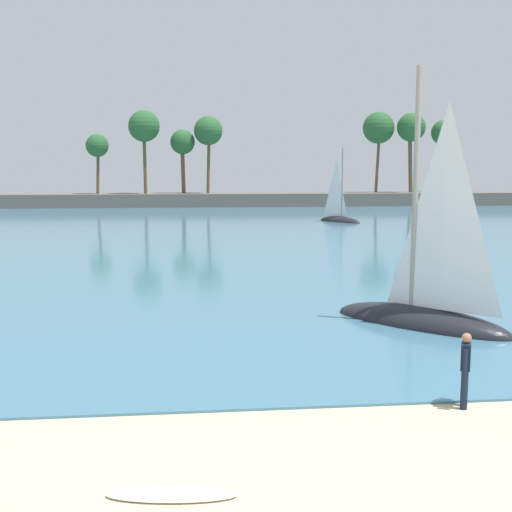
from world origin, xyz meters
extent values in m
cube|color=teal|center=(0.00, 64.92, 0.03)|extent=(220.00, 114.46, 0.06)
cube|color=#605B54|center=(0.00, 82.15, 0.90)|extent=(104.04, 6.00, 1.80)
cylinder|color=brown|center=(28.44, 82.38, 6.31)|extent=(1.02, 0.72, 9.04)
sphere|color=#285B2D|center=(28.44, 82.38, 10.81)|extent=(3.94, 3.94, 3.94)
cylinder|color=brown|center=(-3.18, 83.05, 5.25)|extent=(0.66, 0.77, 6.92)
sphere|color=#285B2D|center=(-3.18, 83.05, 8.70)|extent=(3.31, 3.31, 3.31)
cylinder|color=brown|center=(0.27, 82.09, 5.98)|extent=(0.64, 0.41, 8.37)
sphere|color=#285B2D|center=(0.27, 82.09, 10.16)|extent=(3.85, 3.85, 3.85)
cylinder|color=brown|center=(-14.31, 81.45, 4.96)|extent=(0.60, 0.64, 6.35)
sphere|color=#285B2D|center=(-14.31, 81.45, 8.13)|extent=(2.99, 2.99, 2.99)
cylinder|color=brown|center=(24.16, 83.66, 6.30)|extent=(0.86, 0.81, 9.01)
sphere|color=#285B2D|center=(24.16, 83.66, 10.80)|extent=(4.41, 4.41, 4.41)
cylinder|color=brown|center=(33.44, 83.19, 5.99)|extent=(0.50, 0.79, 8.40)
sphere|color=#285B2D|center=(33.44, 83.19, 10.18)|extent=(3.46, 3.46, 3.46)
cylinder|color=brown|center=(-8.18, 81.41, 6.24)|extent=(0.49, 0.47, 8.87)
sphere|color=#285B2D|center=(-8.18, 81.41, 10.67)|extent=(4.12, 4.12, 4.12)
cylinder|color=#141E33|center=(3.62, 7.54, 0.43)|extent=(0.15, 0.15, 0.86)
cylinder|color=#141E33|center=(3.53, 7.34, 0.43)|extent=(0.15, 0.15, 0.86)
cube|color=#141E33|center=(3.57, 7.44, 1.15)|extent=(0.33, 0.39, 0.58)
sphere|color=#9E7051|center=(3.57, 7.44, 1.56)|extent=(0.21, 0.21, 0.21)
cylinder|color=#141E33|center=(3.67, 7.65, 1.11)|extent=(0.09, 0.09, 0.50)
cylinder|color=#141E33|center=(3.47, 7.24, 1.11)|extent=(0.09, 0.09, 0.50)
ellipsoid|color=white|center=(-2.67, 4.22, 0.04)|extent=(2.14, 0.74, 0.08)
ellipsoid|color=black|center=(5.19, 14.57, 0.06)|extent=(5.59, 5.76, 1.24)
cylinder|color=gray|center=(4.98, 14.80, 4.54)|extent=(0.19, 0.19, 7.72)
pyramid|color=white|center=(5.70, 14.03, 3.96)|extent=(2.04, 2.15, 6.57)
ellipsoid|color=black|center=(12.08, 55.17, 0.06)|extent=(3.98, 5.31, 1.05)
cylinder|color=gray|center=(12.21, 54.95, 3.85)|extent=(0.16, 0.16, 6.54)
pyramid|color=white|center=(11.77, 55.72, 3.36)|extent=(1.32, 2.11, 5.56)
camera|label=1|loc=(-2.31, -5.42, 5.18)|focal=44.98mm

